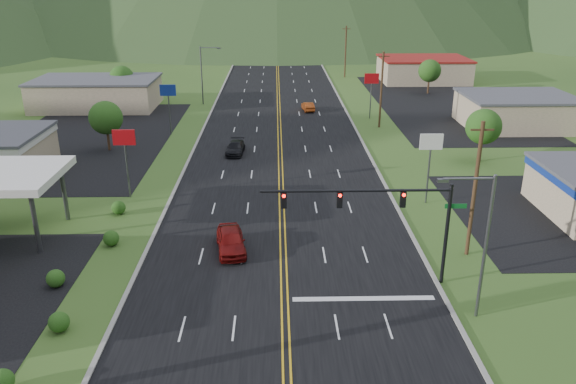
{
  "coord_description": "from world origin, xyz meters",
  "views": [
    {
      "loc": [
        -0.47,
        -18.56,
        19.14
      ],
      "look_at": [
        0.38,
        19.3,
        4.5
      ],
      "focal_mm": 35.0,
      "sensor_mm": 36.0,
      "label": 1
    }
  ],
  "objects_px": {
    "streetlight_east": "(481,238)",
    "car_red_near": "(231,241)",
    "traffic_signal": "(386,209)",
    "car_dark_mid": "(236,148)",
    "car_red_far": "(308,107)",
    "streetlight_west": "(204,71)"
  },
  "relations": [
    {
      "from": "streetlight_west",
      "to": "car_red_far",
      "type": "distance_m",
      "value": 17.47
    },
    {
      "from": "car_red_near",
      "to": "traffic_signal",
      "type": "bearing_deg",
      "value": -33.69
    },
    {
      "from": "traffic_signal",
      "to": "car_dark_mid",
      "type": "relative_size",
      "value": 2.82
    },
    {
      "from": "traffic_signal",
      "to": "streetlight_east",
      "type": "bearing_deg",
      "value": -40.39
    },
    {
      "from": "streetlight_east",
      "to": "traffic_signal",
      "type": "bearing_deg",
      "value": 139.61
    },
    {
      "from": "streetlight_west",
      "to": "car_dark_mid",
      "type": "xyz_separation_m",
      "value": [
        6.57,
        -26.72,
        -4.51
      ]
    },
    {
      "from": "car_red_far",
      "to": "traffic_signal",
      "type": "bearing_deg",
      "value": 84.79
    },
    {
      "from": "traffic_signal",
      "to": "car_red_far",
      "type": "bearing_deg",
      "value": 92.33
    },
    {
      "from": "streetlight_east",
      "to": "car_dark_mid",
      "type": "distance_m",
      "value": 37.32
    },
    {
      "from": "car_dark_mid",
      "to": "traffic_signal",
      "type": "bearing_deg",
      "value": -64.68
    },
    {
      "from": "traffic_signal",
      "to": "car_red_far",
      "type": "relative_size",
      "value": 3.25
    },
    {
      "from": "traffic_signal",
      "to": "car_red_near",
      "type": "xyz_separation_m",
      "value": [
        -10.34,
        4.82,
        -4.48
      ]
    },
    {
      "from": "traffic_signal",
      "to": "streetlight_east",
      "type": "relative_size",
      "value": 1.46
    },
    {
      "from": "traffic_signal",
      "to": "streetlight_west",
      "type": "xyz_separation_m",
      "value": [
        -18.16,
        56.0,
        -0.15
      ]
    },
    {
      "from": "streetlight_east",
      "to": "car_red_far",
      "type": "height_order",
      "value": "streetlight_east"
    },
    {
      "from": "streetlight_east",
      "to": "car_red_near",
      "type": "height_order",
      "value": "streetlight_east"
    },
    {
      "from": "streetlight_east",
      "to": "car_red_far",
      "type": "bearing_deg",
      "value": 97.03
    },
    {
      "from": "car_red_near",
      "to": "car_red_far",
      "type": "xyz_separation_m",
      "value": [
        8.27,
        46.08,
        -0.18
      ]
    },
    {
      "from": "car_dark_mid",
      "to": "car_red_far",
      "type": "xyz_separation_m",
      "value": [
        9.52,
        21.62,
        -0.01
      ]
    },
    {
      "from": "car_dark_mid",
      "to": "car_red_near",
      "type": "bearing_deg",
      "value": -83.36
    },
    {
      "from": "car_red_near",
      "to": "car_red_far",
      "type": "distance_m",
      "value": 46.81
    },
    {
      "from": "traffic_signal",
      "to": "streetlight_west",
      "type": "height_order",
      "value": "streetlight_west"
    }
  ]
}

